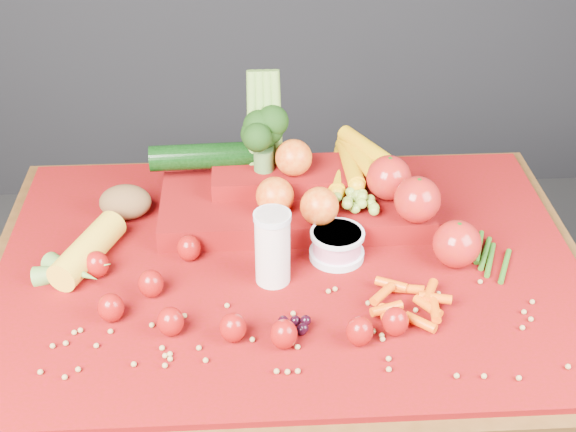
{
  "coord_description": "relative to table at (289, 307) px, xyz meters",
  "views": [
    {
      "loc": [
        -0.07,
        -1.16,
        1.64
      ],
      "look_at": [
        0.0,
        0.02,
        0.85
      ],
      "focal_mm": 50.0,
      "sensor_mm": 36.0,
      "label": 1
    }
  ],
  "objects": [
    {
      "name": "corn_ear",
      "position": [
        -0.37,
        -0.01,
        0.13
      ],
      "size": [
        0.24,
        0.26,
        0.06
      ],
      "rotation": [
        0.0,
        0.0,
        1.18
      ],
      "color": "yellow",
      "rests_on": "red_cloth"
    },
    {
      "name": "milk_glass",
      "position": [
        -0.03,
        -0.05,
        0.18
      ],
      "size": [
        0.06,
        0.06,
        0.14
      ],
      "rotation": [
        0.0,
        0.0,
        -0.34
      ],
      "color": "silver",
      "rests_on": "red_cloth"
    },
    {
      "name": "strawberry_scatter",
      "position": [
        -0.12,
        -0.14,
        0.13
      ],
      "size": [
        0.54,
        0.28,
        0.05
      ],
      "color": "maroon",
      "rests_on": "red_cloth"
    },
    {
      "name": "baby_carrot_pile",
      "position": [
        0.19,
        -0.14,
        0.12
      ],
      "size": [
        0.17,
        0.17,
        0.03
      ],
      "primitive_type": null,
      "color": "#DD4D07",
      "rests_on": "red_cloth"
    },
    {
      "name": "dark_grape_cluster",
      "position": [
        0.0,
        -0.19,
        0.12
      ],
      "size": [
        0.06,
        0.05,
        0.03
      ],
      "primitive_type": null,
      "color": "black",
      "rests_on": "red_cloth"
    },
    {
      "name": "potato",
      "position": [
        -0.31,
        0.17,
        0.14
      ],
      "size": [
        0.1,
        0.07,
        0.07
      ],
      "primitive_type": "ellipsoid",
      "color": "brown",
      "rests_on": "red_cloth"
    },
    {
      "name": "produce_mound",
      "position": [
        0.05,
        0.15,
        0.17
      ],
      "size": [
        0.61,
        0.37,
        0.27
      ],
      "color": "#6E030D",
      "rests_on": "red_cloth"
    },
    {
      "name": "yogurt_bowl",
      "position": [
        0.09,
        0.01,
        0.14
      ],
      "size": [
        0.1,
        0.1,
        0.06
      ],
      "rotation": [
        0.0,
        0.0,
        -0.19
      ],
      "color": "silver",
      "rests_on": "red_cloth"
    },
    {
      "name": "green_bean_pile",
      "position": [
        0.37,
        -0.01,
        0.11
      ],
      "size": [
        0.14,
        0.12,
        0.01
      ],
      "primitive_type": null,
      "color": "#285D15",
      "rests_on": "red_cloth"
    },
    {
      "name": "table",
      "position": [
        0.0,
        0.0,
        0.0
      ],
      "size": [
        1.1,
        0.8,
        0.75
      ],
      "color": "#38210C",
      "rests_on": "ground"
    },
    {
      "name": "soybean_scatter",
      "position": [
        0.0,
        -0.2,
        0.11
      ],
      "size": [
        0.84,
        0.24,
        0.01
      ],
      "primitive_type": null,
      "color": "#A08145",
      "rests_on": "red_cloth"
    },
    {
      "name": "red_cloth",
      "position": [
        0.0,
        0.0,
        0.1
      ],
      "size": [
        1.05,
        0.75,
        0.01
      ],
      "primitive_type": "cube",
      "color": "#6E030D",
      "rests_on": "table"
    }
  ]
}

